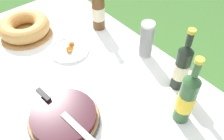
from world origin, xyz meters
TOP-DOWN VIEW (x-y plane):
  - garden_table at (0.00, 0.00)m, footprint 1.81×0.95m
  - tablecloth at (0.00, 0.00)m, footprint 1.82×0.96m
  - berry_tart at (0.10, -0.20)m, footprint 0.31×0.31m
  - serving_knife at (0.07, -0.20)m, footprint 0.38×0.06m
  - bundt_cake at (-0.60, -0.04)m, footprint 0.33×0.33m
  - cup_stack at (0.01, 0.38)m, footprint 0.07×0.07m
  - cider_bottle_green at (0.40, 0.21)m, footprint 0.07×0.07m
  - cider_bottle_amber at (-0.36, 0.34)m, footprint 0.08×0.08m
  - juice_bottle_red at (0.27, 0.34)m, footprint 0.07×0.07m
  - snack_plate_near at (-0.28, 0.08)m, footprint 0.22×0.22m

SIDE VIEW (x-z plane):
  - garden_table at x=0.00m, z-range 0.29..0.97m
  - tablecloth at x=0.00m, z-range 0.63..0.73m
  - snack_plate_near at x=-0.28m, z-range 0.68..0.72m
  - berry_tart at x=0.10m, z-range 0.69..0.75m
  - bundt_cake at x=-0.60m, z-range 0.69..0.79m
  - serving_knife at x=0.07m, z-range 0.75..0.76m
  - cup_stack at x=0.01m, z-range 0.69..0.91m
  - cider_bottle_amber at x=-0.36m, z-range 0.65..0.99m
  - juice_bottle_red at x=0.27m, z-range 0.65..0.99m
  - cider_bottle_green at x=0.40m, z-range 0.65..1.01m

